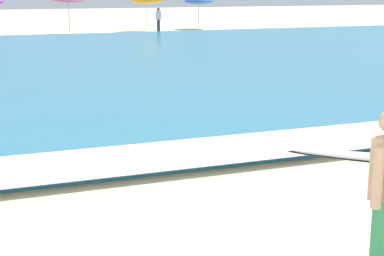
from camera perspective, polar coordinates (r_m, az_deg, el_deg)
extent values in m
cube|color=teal|center=(22.80, -14.90, 5.70)|extent=(120.00, 28.00, 0.14)
cube|color=white|center=(9.80, -5.84, -2.87)|extent=(120.00, 1.70, 0.01)
cylinder|color=#338E56|center=(6.16, 17.07, -10.34)|extent=(0.15, 0.15, 0.88)
cylinder|color=tan|center=(5.80, 17.03, -4.53)|extent=(0.10, 0.10, 0.58)
cylinder|color=beige|center=(38.64, -11.48, 10.16)|extent=(0.05, 0.05, 2.06)
cylinder|color=beige|center=(40.84, -4.25, 10.44)|extent=(0.05, 0.05, 1.93)
ellipsoid|color=#F4A31E|center=(40.81, -4.28, 11.91)|extent=(2.10, 2.10, 0.59)
cylinder|color=beige|center=(43.24, 0.63, 10.54)|extent=(0.05, 0.05, 1.81)
ellipsoid|color=blue|center=(43.21, 0.63, 11.82)|extent=(2.03, 2.05, 0.50)
cylinder|color=#383842|center=(39.02, -3.17, 9.53)|extent=(0.20, 0.20, 0.84)
cube|color=white|center=(38.98, -3.18, 10.54)|extent=(0.32, 0.20, 0.54)
sphere|color=brown|center=(38.97, -3.19, 11.08)|extent=(0.20, 0.20, 0.20)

